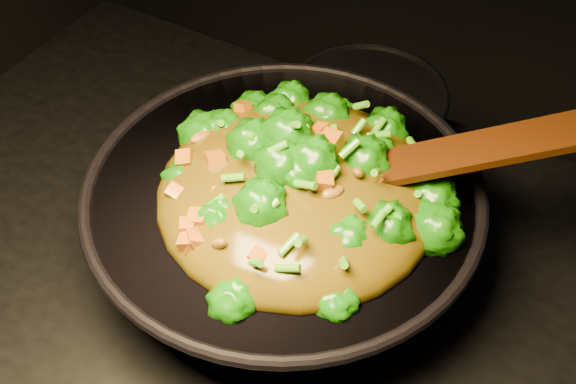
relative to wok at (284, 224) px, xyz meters
The scene contains 4 objects.
wok is the anchor object (origin of this frame).
stir_fry 0.12m from the wok, 13.62° to the right, with size 0.31×0.31×0.11m, color #1A6E07, non-canonical shape.
spatula 0.18m from the wok, 23.84° to the left, with size 0.33×0.05×0.01m, color #391105.
back_pot 0.21m from the wok, 89.28° to the left, with size 0.20×0.20×0.12m, color black.
Camera 1 is at (0.25, -0.37, 1.61)m, focal length 45.00 mm.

